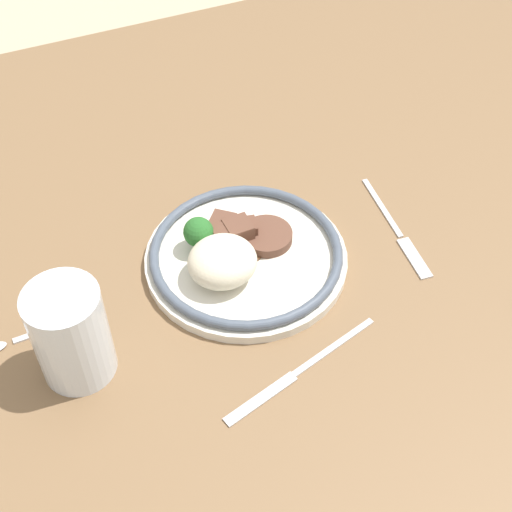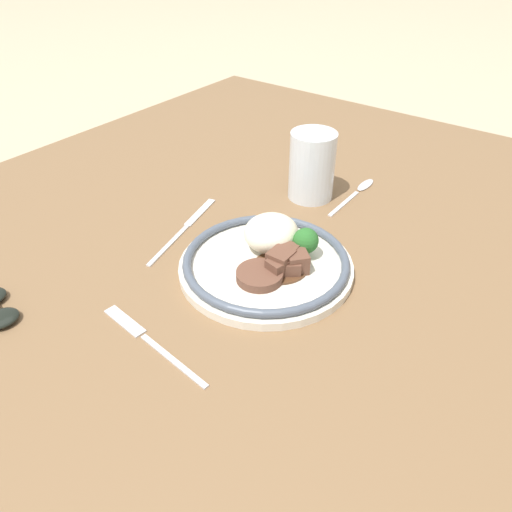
# 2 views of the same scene
# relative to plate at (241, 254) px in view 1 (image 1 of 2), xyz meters

# --- Properties ---
(ground_plane) EXTENTS (8.00, 8.00, 0.00)m
(ground_plane) POSITION_rel_plate_xyz_m (-0.04, 0.02, -0.07)
(ground_plane) COLOR tan
(dining_table) EXTENTS (1.50, 1.23, 0.05)m
(dining_table) POSITION_rel_plate_xyz_m (-0.04, 0.02, -0.04)
(dining_table) COLOR brown
(dining_table) RESTS_ON ground
(plate) EXTENTS (0.25, 0.25, 0.06)m
(plate) POSITION_rel_plate_xyz_m (0.00, 0.00, 0.00)
(plate) COLOR silver
(plate) RESTS_ON dining_table
(juice_glass) EXTENTS (0.08, 0.08, 0.12)m
(juice_glass) POSITION_rel_plate_xyz_m (0.22, 0.06, 0.03)
(juice_glass) COLOR orange
(juice_glass) RESTS_ON dining_table
(fork) EXTENTS (0.03, 0.19, 0.00)m
(fork) POSITION_rel_plate_xyz_m (-0.20, 0.04, -0.02)
(fork) COLOR silver
(fork) RESTS_ON dining_table
(knife) EXTENTS (0.21, 0.06, 0.00)m
(knife) POSITION_rel_plate_xyz_m (0.01, 0.17, -0.02)
(knife) COLOR silver
(knife) RESTS_ON dining_table
(spoon) EXTENTS (0.16, 0.02, 0.01)m
(spoon) POSITION_rel_plate_xyz_m (0.29, 0.00, -0.02)
(spoon) COLOR silver
(spoon) RESTS_ON dining_table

